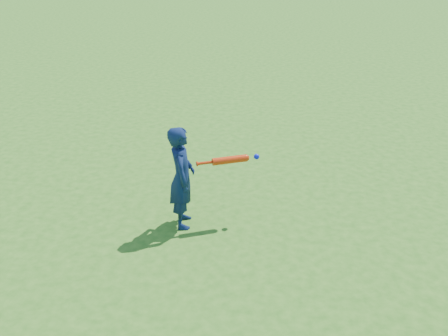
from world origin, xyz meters
The scene contains 3 objects.
ground centered at (0.00, 0.00, 0.00)m, with size 80.00×80.00×0.00m, color #2E6A19.
child centered at (-0.44, 0.42, 0.62)m, with size 0.45×0.29×1.23m, color #0E1D43.
bat_swing centered at (0.12, 0.62, 0.79)m, with size 0.70×0.35×0.09m.
Camera 1 is at (0.79, -4.51, 3.22)m, focal length 40.00 mm.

